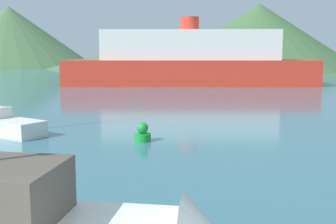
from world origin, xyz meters
TOP-DOWN VIEW (x-y plane):
  - ferry_distant at (-2.32, 46.05)m, footprint 29.36×12.21m
  - buoy_marker at (-1.49, 13.45)m, footprint 0.72×0.72m
  - hill_west at (-52.46, 97.77)m, footprint 42.82×42.82m
  - hill_central at (-15.05, 98.09)m, footprint 53.16×53.16m
  - hill_east at (9.19, 94.18)m, footprint 44.20×44.20m

SIDE VIEW (x-z plane):
  - buoy_marker at x=-1.49m, z-range -0.07..0.75m
  - ferry_distant at x=-2.32m, z-range -1.17..6.66m
  - hill_central at x=-15.05m, z-range 0.00..6.25m
  - hill_east at x=9.19m, z-range 0.00..14.49m
  - hill_west at x=-52.46m, z-range 0.00..15.19m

